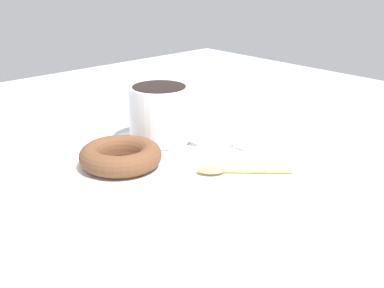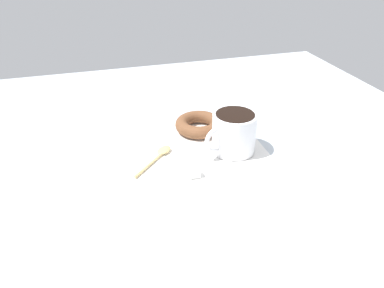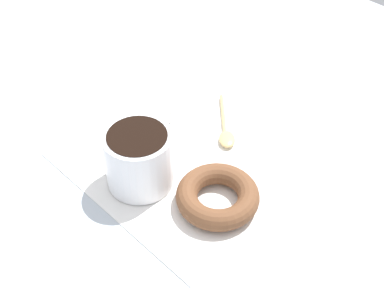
{
  "view_description": "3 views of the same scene",
  "coord_description": "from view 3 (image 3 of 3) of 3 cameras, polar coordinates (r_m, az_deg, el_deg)",
  "views": [
    {
      "loc": [
        -48.97,
        -51.73,
        27.47
      ],
      "look_at": [
        -2.52,
        -1.36,
        2.3
      ],
      "focal_mm": 50.0,
      "sensor_mm": 36.0,
      "label": 1
    },
    {
      "loc": [
        60.76,
        -19.85,
        41.23
      ],
      "look_at": [
        -2.52,
        -1.36,
        2.3
      ],
      "focal_mm": 35.0,
      "sensor_mm": 36.0,
      "label": 2
    },
    {
      "loc": [
        -41.24,
        37.99,
        54.08
      ],
      "look_at": [
        -2.52,
        -1.36,
        2.3
      ],
      "focal_mm": 50.0,
      "sensor_mm": 36.0,
      "label": 3
    }
  ],
  "objects": [
    {
      "name": "coffee_cup",
      "position": [
        0.71,
        -5.61,
        -1.4
      ],
      "size": [
        9.06,
        11.91,
        8.31
      ],
      "color": "white",
      "rests_on": "napkin"
    },
    {
      "name": "ground_plane",
      "position": [
        0.79,
        -2.01,
        -1.36
      ],
      "size": [
        120.0,
        120.0,
        2.0
      ],
      "primitive_type": "cube",
      "color": "#B2BCC6"
    },
    {
      "name": "spoon",
      "position": [
        0.8,
        3.69,
        1.23
      ],
      "size": [
        9.65,
        9.51,
        0.9
      ],
      "color": "#D8B772",
      "rests_on": "napkin"
    },
    {
      "name": "napkin",
      "position": [
        0.77,
        -0.0,
        -1.16
      ],
      "size": [
        31.23,
        31.23,
        0.3
      ],
      "primitive_type": "cube",
      "rotation": [
        0.0,
        0.0,
        -0.02
      ],
      "color": "white",
      "rests_on": "ground_plane"
    },
    {
      "name": "sugar_cube",
      "position": [
        0.82,
        -3.15,
        2.92
      ],
      "size": [
        1.97,
        1.97,
        1.97
      ],
      "primitive_type": "cube",
      "color": "white",
      "rests_on": "napkin"
    },
    {
      "name": "donut",
      "position": [
        0.7,
        2.75,
        -5.57
      ],
      "size": [
        10.95,
        10.95,
        2.87
      ],
      "primitive_type": "torus",
      "color": "brown",
      "rests_on": "napkin"
    }
  ]
}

